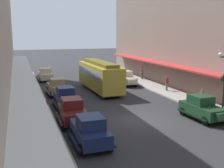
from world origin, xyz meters
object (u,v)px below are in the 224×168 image
at_px(parked_car_0, 72,111).
at_px(fire_hydrant, 46,105).
at_px(parked_car_1, 66,97).
at_px(pedestrian_3, 202,98).
at_px(parked_car_5, 45,74).
at_px(parked_car_2, 90,130).
at_px(parked_car_3, 202,107).
at_px(parked_car_4, 57,86).
at_px(streetcar, 100,75).
at_px(parked_car_6, 126,78).
at_px(parked_car_7, 113,73).
at_px(pedestrian_2, 142,73).
at_px(pedestrian_1, 167,83).
at_px(pedestrian_0, 24,95).

height_order(parked_car_0, fire_hydrant, parked_car_0).
height_order(parked_car_1, pedestrian_3, parked_car_1).
relative_size(parked_car_0, parked_car_5, 1.00).
height_order(parked_car_2, parked_car_3, same).
height_order(parked_car_4, parked_car_5, same).
distance_m(parked_car_0, streetcar, 11.84).
height_order(parked_car_1, parked_car_2, same).
bearing_deg(parked_car_2, parked_car_3, 12.94).
height_order(streetcar, fire_hydrant, streetcar).
bearing_deg(parked_car_3, parked_car_2, -167.06).
relative_size(parked_car_6, fire_hydrant, 5.24).
distance_m(parked_car_3, pedestrian_3, 3.07).
xyz_separation_m(parked_car_2, parked_car_7, (9.15, 22.09, 0.00)).
bearing_deg(parked_car_7, parked_car_3, -88.89).
bearing_deg(parked_car_0, parked_car_7, 62.09).
bearing_deg(parked_car_6, pedestrian_2, 38.56).
relative_size(parked_car_5, pedestrian_2, 2.57).
height_order(parked_car_2, parked_car_7, same).
height_order(parked_car_3, pedestrian_2, parked_car_3).
xyz_separation_m(parked_car_4, pedestrian_1, (12.10, -2.38, 0.05)).
distance_m(parked_car_6, fire_hydrant, 14.42).
relative_size(parked_car_5, pedestrian_3, 2.62).
bearing_deg(parked_car_0, pedestrian_2, 50.75).
bearing_deg(parked_car_7, parked_car_1, -124.77).
xyz_separation_m(parked_car_1, parked_car_6, (9.16, 8.53, 0.00)).
bearing_deg(parked_car_4, pedestrian_1, -11.11).
xyz_separation_m(parked_car_7, pedestrian_1, (3.01, -9.90, 0.05)).
bearing_deg(parked_car_1, pedestrian_3, -21.47).
relative_size(parked_car_1, streetcar, 0.44).
bearing_deg(parked_car_5, parked_car_1, -88.70).
height_order(parked_car_2, pedestrian_0, parked_car_2).
bearing_deg(fire_hydrant, parked_car_5, 84.72).
distance_m(streetcar, pedestrian_1, 7.73).
bearing_deg(fire_hydrant, pedestrian_1, 15.75).
xyz_separation_m(parked_car_0, parked_car_4, (0.25, 10.11, 0.00)).
bearing_deg(pedestrian_2, parked_car_0, -129.25).
height_order(parked_car_1, parked_car_7, same).
bearing_deg(parked_car_5, parked_car_3, -66.20).
relative_size(parked_car_6, pedestrian_2, 2.57).
height_order(parked_car_2, parked_car_6, same).
distance_m(parked_car_6, pedestrian_0, 14.39).
height_order(parked_car_3, pedestrian_0, parked_car_3).
xyz_separation_m(parked_car_7, pedestrian_3, (2.21, -17.43, 0.05)).
bearing_deg(parked_car_3, streetcar, 109.33).
xyz_separation_m(parked_car_1, parked_car_2, (-0.12, -9.08, 0.00)).
distance_m(parked_car_6, pedestrian_2, 4.73).
xyz_separation_m(pedestrian_0, pedestrian_1, (15.62, 1.27, 0.00)).
bearing_deg(fire_hydrant, parked_car_2, -78.34).
bearing_deg(pedestrian_1, pedestrian_3, -96.03).
distance_m(parked_car_3, pedestrian_1, 10.33).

